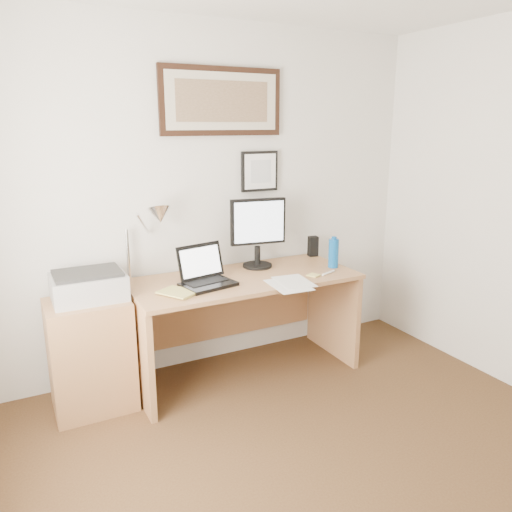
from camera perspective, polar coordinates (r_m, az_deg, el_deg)
wall_back at (r=3.69m, az=-6.03°, el=6.25°), size 3.50×0.02×2.50m
side_cabinet at (r=3.42m, az=-18.33°, el=-10.70°), size 0.50×0.40×0.73m
water_bottle at (r=3.78m, az=8.85°, el=0.31°), size 0.08×0.08×0.22m
bottle_cap at (r=3.76m, az=8.92°, el=2.06°), size 0.04×0.04×0.02m
speaker at (r=4.09m, az=6.53°, el=1.12°), size 0.08×0.07×0.16m
paper_sheet_a at (r=3.36m, az=3.73°, el=-3.32°), size 0.26×0.35×0.00m
paper_sheet_b at (r=3.42m, az=4.34°, el=-2.94°), size 0.25×0.33×0.00m
sticky_pad at (r=3.57m, az=6.60°, el=-2.19°), size 0.10×0.10×0.01m
marker_pen at (r=3.63m, az=8.27°, el=-1.92°), size 0.14×0.06×0.02m
book at (r=3.15m, az=-9.94°, el=-4.58°), size 0.26×0.29×0.02m
desk at (r=3.67m, az=-1.91°, el=-5.57°), size 1.60×0.70×0.75m
laptop at (r=3.37m, az=-5.80°, el=-2.28°), size 0.38×0.36×0.26m
lcd_monitor at (r=3.70m, az=0.23°, el=3.06°), size 0.42×0.22×0.52m
printer at (r=3.29m, az=-18.60°, el=-3.22°), size 0.44×0.34×0.18m
desk_lamp at (r=3.39m, az=-11.29°, el=4.23°), size 0.29×0.27×0.53m
picture_large at (r=3.68m, az=-3.90°, el=17.22°), size 0.92×0.04×0.47m
picture_small at (r=3.82m, az=0.42°, el=9.66°), size 0.30×0.03×0.30m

